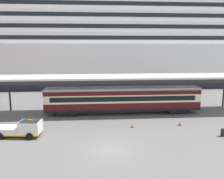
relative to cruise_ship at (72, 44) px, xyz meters
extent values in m
plane|color=slate|center=(7.53, -48.64, -11.09)|extent=(400.00, 400.00, 0.00)
cube|color=black|center=(0.01, 0.01, -9.46)|extent=(131.08, 30.32, 3.26)
cube|color=white|center=(0.01, 0.01, -4.04)|extent=(131.08, 30.32, 7.60)
cube|color=white|center=(0.01, 0.01, 1.10)|extent=(120.59, 27.89, 2.67)
cube|color=black|center=(0.01, -13.89, 1.23)|extent=(115.35, 0.12, 0.96)
cube|color=white|center=(0.01, 0.01, 3.77)|extent=(115.77, 26.77, 2.67)
cube|color=black|center=(0.01, -13.33, 3.90)|extent=(110.74, 0.12, 0.96)
cube|color=white|center=(0.01, 0.01, 6.44)|extent=(110.95, 25.66, 2.67)
cube|color=black|center=(0.01, -12.77, 6.57)|extent=(106.12, 0.12, 0.96)
cube|color=white|center=(0.01, 0.01, 9.10)|extent=(106.12, 24.54, 2.67)
cube|color=black|center=(0.01, -12.21, 9.24)|extent=(101.51, 0.12, 0.96)
cube|color=white|center=(0.01, 0.01, 11.77)|extent=(101.30, 23.43, 2.67)
cube|color=silver|center=(10.36, -35.03, -5.42)|extent=(47.65, 6.18, 0.25)
cube|color=#262626|center=(10.36, -38.02, -5.79)|extent=(47.65, 0.20, 0.50)
cylinder|color=#262626|center=(-7.51, -32.34, -8.32)|extent=(0.28, 0.28, 5.54)
cylinder|color=#262626|center=(4.40, -32.34, -8.32)|extent=(0.28, 0.28, 5.54)
cylinder|color=#262626|center=(16.31, -32.34, -8.32)|extent=(0.28, 0.28, 5.54)
cylinder|color=#262626|center=(28.23, -32.34, -8.32)|extent=(0.28, 0.28, 5.54)
cube|color=black|center=(10.36, -35.53, -10.24)|extent=(23.46, 2.80, 0.40)
cube|color=#470F14|center=(10.36, -35.53, -9.59)|extent=(23.46, 2.80, 0.90)
cube|color=beige|center=(10.36, -35.53, -8.54)|extent=(23.46, 2.80, 1.20)
cube|color=black|center=(10.36, -36.90, -8.49)|extent=(21.59, 0.08, 0.72)
cube|color=#470F14|center=(10.36, -35.53, -7.64)|extent=(23.46, 2.80, 0.60)
cube|color=#9F9F9F|center=(10.36, -35.53, -7.16)|extent=(23.46, 2.69, 0.36)
cube|color=black|center=(1.91, -35.53, -10.64)|extent=(3.20, 2.35, 0.50)
cylinder|color=black|center=(1.01, -36.70, -10.67)|extent=(0.84, 0.12, 0.84)
cylinder|color=black|center=(2.81, -36.70, -10.67)|extent=(0.84, 0.12, 0.84)
cube|color=black|center=(18.81, -35.53, -10.64)|extent=(3.20, 2.35, 0.50)
cylinder|color=black|center=(17.91, -36.70, -10.67)|extent=(0.84, 0.12, 0.84)
cylinder|color=black|center=(19.71, -36.70, -10.67)|extent=(0.84, 0.12, 0.84)
cube|color=silver|center=(-2.80, -44.19, -10.51)|extent=(5.38, 2.53, 0.36)
cube|color=#F2B20C|center=(-2.80, -44.19, -10.64)|extent=(5.38, 2.55, 0.12)
cube|color=silver|center=(-1.35, -44.34, -9.78)|extent=(2.48, 2.15, 1.10)
cube|color=#19232D|center=(-1.35, -44.34, -9.43)|extent=(2.26, 2.05, 0.44)
cube|color=orange|center=(-1.35, -44.34, -9.15)|extent=(0.58, 0.26, 0.16)
cube|color=silver|center=(-3.83, -44.08, -10.15)|extent=(3.10, 2.21, 0.36)
cylinder|color=black|center=(-1.04, -43.37, -10.69)|extent=(0.82, 0.33, 0.80)
cylinder|color=black|center=(-1.25, -45.36, -10.69)|extent=(0.82, 0.33, 0.80)
cylinder|color=black|center=(-4.35, -43.02, -10.69)|extent=(0.82, 0.33, 0.80)
cylinder|color=black|center=(-4.56, -45.01, -10.69)|extent=(0.82, 0.33, 0.80)
cube|color=black|center=(17.15, -41.80, -11.07)|extent=(0.36, 0.36, 0.04)
cone|color=#EA590F|center=(17.15, -41.80, -10.69)|extent=(0.30, 0.30, 0.71)
cylinder|color=white|center=(17.15, -41.80, -10.66)|extent=(0.17, 0.17, 0.10)
cube|color=black|center=(10.79, -42.07, -11.07)|extent=(0.36, 0.36, 0.04)
cone|color=#EA590F|center=(10.79, -42.07, -10.73)|extent=(0.30, 0.30, 0.65)
cylinder|color=white|center=(10.79, -42.07, -10.69)|extent=(0.17, 0.17, 0.09)
cylinder|color=black|center=(20.64, -46.00, -10.74)|extent=(0.44, 0.44, 0.70)
sphere|color=black|center=(20.64, -46.00, -10.37)|extent=(0.48, 0.48, 0.48)
camera|label=1|loc=(5.86, -71.22, -0.94)|focal=38.53mm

